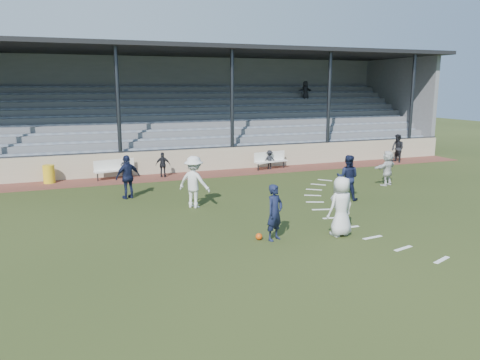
# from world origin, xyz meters

# --- Properties ---
(ground) EXTENTS (90.00, 90.00, 0.00)m
(ground) POSITION_xyz_m (0.00, 0.00, 0.00)
(ground) COLOR #2C3716
(ground) RESTS_ON ground
(cinder_track) EXTENTS (34.00, 2.00, 0.02)m
(cinder_track) POSITION_xyz_m (0.00, 10.50, 0.01)
(cinder_track) COLOR brown
(cinder_track) RESTS_ON ground
(retaining_wall) EXTENTS (34.00, 0.18, 1.20)m
(retaining_wall) POSITION_xyz_m (0.00, 11.55, 0.60)
(retaining_wall) COLOR #B9AA8E
(retaining_wall) RESTS_ON ground
(bench_left) EXTENTS (2.04, 0.85, 0.95)m
(bench_left) POSITION_xyz_m (-3.41, 10.89, 0.58)
(bench_left) COLOR white
(bench_left) RESTS_ON cinder_track
(bench_right) EXTENTS (2.04, 0.82, 0.95)m
(bench_right) POSITION_xyz_m (4.87, 10.73, 0.58)
(bench_right) COLOR white
(bench_right) RESTS_ON cinder_track
(trash_bin) EXTENTS (0.53, 0.53, 0.85)m
(trash_bin) POSITION_xyz_m (-6.40, 10.94, 0.44)
(trash_bin) COLOR yellow
(trash_bin) RESTS_ON cinder_track
(football) EXTENTS (0.20, 0.20, 0.20)m
(football) POSITION_xyz_m (-0.38, -0.11, 0.10)
(football) COLOR #D74B0C
(football) RESTS_ON ground
(player_white_lead) EXTENTS (0.99, 0.74, 1.84)m
(player_white_lead) POSITION_xyz_m (2.11, -0.60, 0.92)
(player_white_lead) COLOR silver
(player_white_lead) RESTS_ON ground
(player_navy_lead) EXTENTS (0.73, 0.64, 1.68)m
(player_navy_lead) POSITION_xyz_m (0.05, -0.27, 0.84)
(player_navy_lead) COLOR #131935
(player_navy_lead) RESTS_ON ground
(player_navy_mid) EXTENTS (1.12, 1.09, 1.82)m
(player_navy_mid) POSITION_xyz_m (4.89, 3.26, 0.91)
(player_navy_mid) COLOR #131935
(player_navy_mid) RESTS_ON ground
(player_white_wing) EXTENTS (1.41, 1.40, 1.96)m
(player_white_wing) POSITION_xyz_m (-1.18, 4.24, 0.98)
(player_white_wing) COLOR silver
(player_white_wing) RESTS_ON ground
(player_navy_wing) EXTENTS (1.13, 0.76, 1.78)m
(player_navy_wing) POSITION_xyz_m (-3.31, 6.58, 0.89)
(player_navy_wing) COLOR #131935
(player_navy_wing) RESTS_ON ground
(player_white_back) EXTENTS (1.56, 1.00, 1.61)m
(player_white_back) POSITION_xyz_m (8.17, 5.01, 0.80)
(player_white_back) COLOR silver
(player_white_back) RESTS_ON ground
(official) EXTENTS (0.70, 0.86, 1.66)m
(official) POSITION_xyz_m (12.92, 10.16, 0.85)
(official) COLOR black
(official) RESTS_ON cinder_track
(sub_left_near) EXTENTS (0.41, 0.29, 1.06)m
(sub_left_near) POSITION_xyz_m (-2.95, 10.62, 0.55)
(sub_left_near) COLOR black
(sub_left_near) RESTS_ON cinder_track
(sub_left_far) EXTENTS (0.79, 0.51, 1.24)m
(sub_left_far) POSITION_xyz_m (-1.09, 10.50, 0.64)
(sub_left_far) COLOR black
(sub_left_far) RESTS_ON cinder_track
(sub_right) EXTENTS (0.74, 0.53, 1.04)m
(sub_right) POSITION_xyz_m (4.82, 10.72, 0.54)
(sub_right) COLOR black
(sub_right) RESTS_ON cinder_track
(grandstand) EXTENTS (34.60, 9.00, 6.61)m
(grandstand) POSITION_xyz_m (0.01, 16.26, 2.20)
(grandstand) COLOR slate
(grandstand) RESTS_ON ground
(penalty_arc) EXTENTS (3.89, 14.63, 0.01)m
(penalty_arc) POSITION_xyz_m (4.12, 0.00, 0.01)
(penalty_arc) COLOR white
(penalty_arc) RESTS_ON ground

